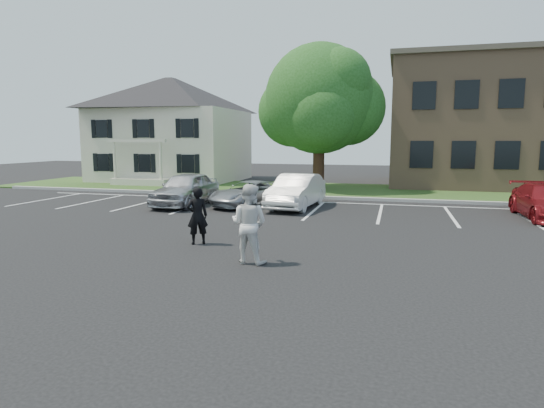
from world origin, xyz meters
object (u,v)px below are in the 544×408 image
object	(u,v)px
man_black_suit	(197,216)
car_silver_minivan	(249,194)
car_silver_west	(186,189)
house	(172,129)
car_white_sedan	(296,191)
man_white_shirt	(249,224)
tree	(321,102)

from	to	relation	value
man_black_suit	car_silver_minivan	world-z (taller)	man_black_suit
car_silver_minivan	car_silver_west	bearing A→B (deg)	-146.41
house	car_white_sedan	size ratio (longest dim) A/B	2.24
house	car_silver_minivan	bearing A→B (deg)	-49.27
car_silver_minivan	car_white_sedan	size ratio (longest dim) A/B	0.91
car_silver_west	car_white_sedan	bearing A→B (deg)	7.51
house	car_white_sedan	distance (m)	16.84
man_white_shirt	tree	bearing A→B (deg)	-77.75
tree	car_silver_west	size ratio (longest dim) A/B	1.92
man_black_suit	car_white_sedan	distance (m)	7.96
house	car_silver_minivan	world-z (taller)	house
tree	man_black_suit	size ratio (longest dim) A/B	5.18
house	tree	bearing A→B (deg)	-16.07
tree	car_white_sedan	xyz separation A→B (m)	(0.21, -7.93, -4.59)
car_white_sedan	car_silver_west	bearing A→B (deg)	-168.20
tree	car_silver_minivan	xyz separation A→B (m)	(-1.99, -8.04, -4.76)
man_black_suit	car_silver_minivan	bearing A→B (deg)	-117.20
man_white_shirt	car_silver_minivan	bearing A→B (deg)	-63.13
car_white_sedan	house	bearing A→B (deg)	141.77
house	man_white_shirt	bearing A→B (deg)	-58.15
tree	car_white_sedan	size ratio (longest dim) A/B	1.91
tree	man_black_suit	distance (m)	16.45
man_white_shirt	car_white_sedan	xyz separation A→B (m)	(-0.83, 9.41, -0.24)
house	car_white_sedan	bearing A→B (deg)	-43.24
tree	car_white_sedan	distance (m)	9.16
man_white_shirt	man_black_suit	bearing A→B (deg)	-27.56
tree	man_black_suit	xyz separation A→B (m)	(-1.07, -15.79, -4.50)
tree	car_silver_west	bearing A→B (deg)	-120.16
man_white_shirt	car_white_sedan	distance (m)	9.45
house	car_silver_minivan	xyz separation A→B (m)	(9.86, -11.45, -3.24)
house	man_white_shirt	world-z (taller)	house
house	man_white_shirt	distance (m)	24.60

